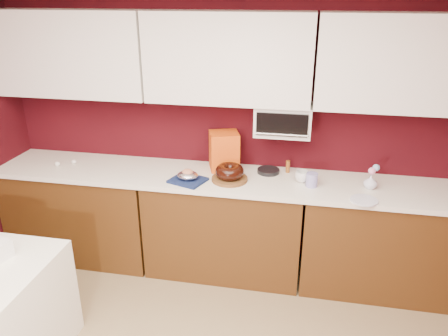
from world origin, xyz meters
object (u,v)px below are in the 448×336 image
at_px(foil_ham_nest, 188,175).
at_px(pandoro_box, 224,151).
at_px(coffee_mug, 302,176).
at_px(bundt_cake, 230,172).
at_px(toaster_oven, 283,119).
at_px(flower_vase, 371,181).
at_px(blue_jar, 312,180).

xyz_separation_m(foil_ham_nest, pandoro_box, (0.24, 0.33, 0.11)).
bearing_deg(pandoro_box, coffee_mug, -31.78).
height_order(bundt_cake, pandoro_box, pandoro_box).
xyz_separation_m(bundt_cake, coffee_mug, (0.58, 0.09, -0.03)).
relative_size(toaster_oven, flower_vase, 3.58).
height_order(foil_ham_nest, blue_jar, blue_jar).
bearing_deg(coffee_mug, foil_ham_nest, -169.33).
bearing_deg(coffee_mug, toaster_oven, 141.53).
bearing_deg(bundt_cake, foil_ham_nest, -165.89).
bearing_deg(bundt_cake, toaster_oven, 30.60).
height_order(toaster_oven, foil_ham_nest, toaster_oven).
bearing_deg(blue_jar, toaster_oven, 139.96).
height_order(foil_ham_nest, flower_vase, flower_vase).
height_order(toaster_oven, flower_vase, toaster_oven).
bearing_deg(pandoro_box, toaster_oven, -19.96).
bearing_deg(foil_ham_nest, toaster_oven, 23.60).
bearing_deg(blue_jar, foil_ham_nest, -174.28).
relative_size(coffee_mug, flower_vase, 0.88).
xyz_separation_m(toaster_oven, blue_jar, (0.26, -0.22, -0.42)).
bearing_deg(foil_ham_nest, blue_jar, 5.72).
bearing_deg(toaster_oven, bundt_cake, -149.40).
bearing_deg(pandoro_box, blue_jar, -35.69).
bearing_deg(pandoro_box, foil_ham_nest, -144.40).
bearing_deg(pandoro_box, bundt_cake, -87.86).
height_order(toaster_oven, blue_jar, toaster_oven).
bearing_deg(flower_vase, pandoro_box, 171.36).
height_order(pandoro_box, coffee_mug, pandoro_box).
relative_size(toaster_oven, pandoro_box, 1.37).
xyz_separation_m(pandoro_box, coffee_mug, (0.67, -0.16, -0.11)).
bearing_deg(toaster_oven, coffee_mug, -38.47).
xyz_separation_m(bundt_cake, pandoro_box, (-0.09, 0.25, 0.08)).
bearing_deg(flower_vase, bundt_cake, -176.73).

